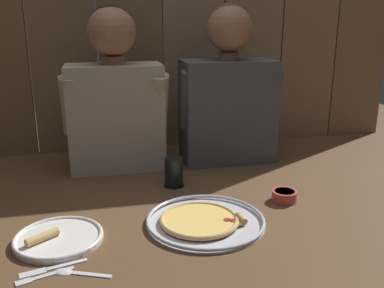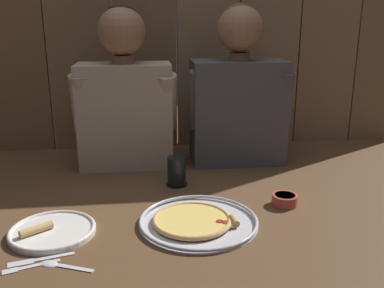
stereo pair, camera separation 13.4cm
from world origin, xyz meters
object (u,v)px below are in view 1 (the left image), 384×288
at_px(pizza_tray, 204,220).
at_px(drinking_glass, 174,172).
at_px(diner_right, 228,91).
at_px(diner_left, 115,95).
at_px(dipping_bowl, 284,195).
at_px(dinner_plate, 58,238).

xyz_separation_m(pizza_tray, drinking_glass, (-0.03, 0.30, 0.04)).
xyz_separation_m(drinking_glass, diner_right, (0.27, 0.24, 0.23)).
bearing_deg(diner_left, pizza_tray, -68.65).
bearing_deg(diner_right, diner_left, -179.99).
bearing_deg(drinking_glass, diner_right, 42.21).
height_order(pizza_tray, dipping_bowl, dipping_bowl).
bearing_deg(dipping_bowl, drinking_glass, 147.59).
distance_m(pizza_tray, drinking_glass, 0.30).
height_order(dinner_plate, diner_left, diner_left).
relative_size(drinking_glass, diner_left, 0.17).
distance_m(pizza_tray, dipping_bowl, 0.31).
bearing_deg(dinner_plate, drinking_glass, 40.51).
relative_size(pizza_tray, diner_right, 0.55).
relative_size(diner_left, diner_right, 0.99).
bearing_deg(pizza_tray, diner_right, 66.64).
xyz_separation_m(drinking_glass, diner_left, (-0.18, 0.24, 0.24)).
distance_m(dipping_bowl, diner_left, 0.72).
bearing_deg(pizza_tray, dinner_plate, -178.09).
relative_size(pizza_tray, drinking_glass, 3.31).
bearing_deg(dipping_bowl, diner_right, 97.36).
height_order(pizza_tray, diner_left, diner_left).
xyz_separation_m(dinner_plate, drinking_glass, (0.37, 0.31, 0.04)).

